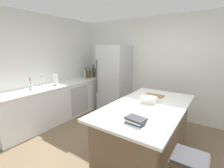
% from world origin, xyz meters
% --- Properties ---
extents(ground_plane, '(7.20, 7.20, 0.00)m').
position_xyz_m(ground_plane, '(0.00, 0.00, 0.00)').
color(ground_plane, '#7A664C').
extents(wall_rear, '(6.00, 0.10, 2.60)m').
position_xyz_m(wall_rear, '(0.00, 2.25, 1.30)').
color(wall_rear, silver).
rests_on(wall_rear, ground_plane).
extents(wall_left, '(0.10, 6.00, 2.60)m').
position_xyz_m(wall_left, '(-2.45, 0.00, 1.30)').
color(wall_left, silver).
rests_on(wall_left, ground_plane).
extents(counter_run_left, '(0.63, 3.08, 0.91)m').
position_xyz_m(counter_run_left, '(-2.10, 0.58, 0.46)').
color(counter_run_left, white).
rests_on(counter_run_left, ground_plane).
extents(kitchen_island, '(1.10, 2.04, 0.90)m').
position_xyz_m(kitchen_island, '(0.32, 0.44, 0.46)').
color(kitchen_island, '#7A6047').
rests_on(kitchen_island, ground_plane).
extents(refrigerator, '(0.78, 0.77, 1.88)m').
position_xyz_m(refrigerator, '(-1.26, 1.83, 0.94)').
color(refrigerator, '#B7BABF').
rests_on(refrigerator, ground_plane).
extents(bar_stool, '(0.36, 0.36, 0.68)m').
position_xyz_m(bar_stool, '(1.07, -0.22, 0.56)').
color(bar_stool, '#473828').
rests_on(bar_stool, ground_plane).
extents(sink_faucet, '(0.15, 0.05, 0.30)m').
position_xyz_m(sink_faucet, '(-2.14, 0.13, 1.07)').
color(sink_faucet, silver).
rests_on(sink_faucet, counter_run_left).
extents(flower_vase, '(0.08, 0.08, 0.30)m').
position_xyz_m(flower_vase, '(-2.08, -0.17, 1.00)').
color(flower_vase, silver).
rests_on(flower_vase, counter_run_left).
extents(paper_towel_roll, '(0.14, 0.14, 0.31)m').
position_xyz_m(paper_towel_roll, '(-2.10, 0.47, 1.04)').
color(paper_towel_roll, gray).
rests_on(paper_towel_roll, counter_run_left).
extents(vinegar_bottle, '(0.06, 0.06, 0.26)m').
position_xyz_m(vinegar_bottle, '(-2.10, 2.00, 1.02)').
color(vinegar_bottle, '#994C23').
rests_on(vinegar_bottle, counter_run_left).
extents(olive_oil_bottle, '(0.06, 0.06, 0.33)m').
position_xyz_m(olive_oil_bottle, '(-2.14, 1.90, 1.04)').
color(olive_oil_bottle, olive).
rests_on(olive_oil_bottle, counter_run_left).
extents(wine_bottle, '(0.07, 0.07, 0.41)m').
position_xyz_m(wine_bottle, '(-2.04, 1.81, 1.07)').
color(wine_bottle, '#19381E').
rests_on(wine_bottle, counter_run_left).
extents(syrup_bottle, '(0.07, 0.07, 0.30)m').
position_xyz_m(syrup_bottle, '(-2.10, 1.71, 1.03)').
color(syrup_bottle, '#5B3319').
rests_on(syrup_bottle, counter_run_left).
extents(whiskey_bottle, '(0.09, 0.09, 0.31)m').
position_xyz_m(whiskey_bottle, '(-2.16, 1.62, 1.03)').
color(whiskey_bottle, brown).
rests_on(whiskey_bottle, counter_run_left).
extents(gin_bottle, '(0.07, 0.07, 0.30)m').
position_xyz_m(gin_bottle, '(-2.14, 1.53, 1.03)').
color(gin_bottle, '#8CB79E').
rests_on(gin_bottle, counter_run_left).
extents(cookbook_stack, '(0.27, 0.21, 0.07)m').
position_xyz_m(cookbook_stack, '(0.44, -0.25, 0.94)').
color(cookbook_stack, '#334770').
rests_on(cookbook_stack, kitchen_island).
extents(mixing_bowl, '(0.27, 0.27, 0.09)m').
position_xyz_m(mixing_bowl, '(0.28, 0.57, 0.95)').
color(mixing_bowl, silver).
rests_on(mixing_bowl, kitchen_island).
extents(cutting_board, '(0.34, 0.19, 0.02)m').
position_xyz_m(cutting_board, '(0.23, 0.98, 0.91)').
color(cutting_board, '#9E7042').
rests_on(cutting_board, kitchen_island).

